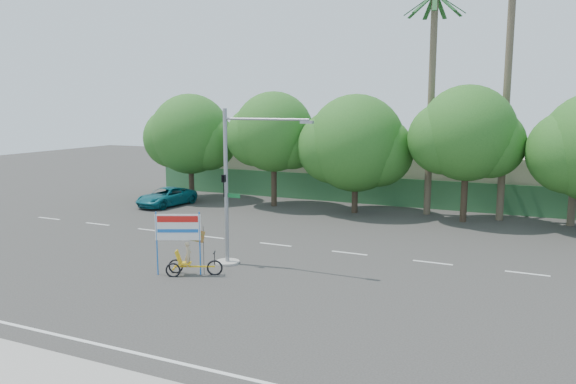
% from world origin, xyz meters
% --- Properties ---
extents(ground, '(120.00, 120.00, 0.00)m').
position_xyz_m(ground, '(0.00, 0.00, 0.00)').
color(ground, '#33302D').
rests_on(ground, ground).
extents(fence, '(38.00, 0.08, 2.00)m').
position_xyz_m(fence, '(0.00, 21.50, 1.00)').
color(fence, '#336B3D').
rests_on(fence, ground).
extents(building_left, '(12.00, 8.00, 4.00)m').
position_xyz_m(building_left, '(-10.00, 26.00, 2.00)').
color(building_left, beige).
rests_on(building_left, ground).
extents(building_right, '(14.00, 8.00, 3.60)m').
position_xyz_m(building_right, '(8.00, 26.00, 1.80)').
color(building_right, beige).
rests_on(building_right, ground).
extents(tree_far_left, '(7.14, 6.00, 7.96)m').
position_xyz_m(tree_far_left, '(-14.05, 18.00, 4.76)').
color(tree_far_left, '#473828').
rests_on(tree_far_left, ground).
extents(tree_left, '(6.66, 5.60, 8.07)m').
position_xyz_m(tree_left, '(-7.05, 18.00, 5.06)').
color(tree_left, '#473828').
rests_on(tree_left, ground).
extents(tree_center, '(7.62, 6.40, 7.85)m').
position_xyz_m(tree_center, '(-1.05, 18.00, 4.47)').
color(tree_center, '#473828').
rests_on(tree_center, ground).
extents(tree_right, '(6.90, 5.80, 8.36)m').
position_xyz_m(tree_right, '(5.95, 18.00, 5.24)').
color(tree_right, '#473828').
rests_on(tree_right, ground).
extents(palm_tall, '(3.73, 3.79, 17.45)m').
position_xyz_m(palm_tall, '(8.00, 19.50, 10.46)').
color(palm_tall, '#70604C').
rests_on(palm_tall, ground).
extents(palm_short, '(3.73, 3.79, 14.45)m').
position_xyz_m(palm_short, '(3.50, 19.50, 8.86)').
color(palm_short, '#70604C').
rests_on(palm_short, ground).
extents(traffic_signal, '(4.72, 1.10, 7.00)m').
position_xyz_m(traffic_signal, '(-2.20, 3.98, 2.92)').
color(traffic_signal, gray).
rests_on(traffic_signal, ground).
extents(trike_billboard, '(2.59, 1.35, 2.76)m').
position_xyz_m(trike_billboard, '(-3.22, 1.75, 1.11)').
color(trike_billboard, black).
rests_on(trike_billboard, ground).
extents(pickup_truck, '(2.75, 4.92, 1.30)m').
position_xyz_m(pickup_truck, '(-13.99, 14.81, 0.65)').
color(pickup_truck, '#0F5F6C').
rests_on(pickup_truck, ground).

